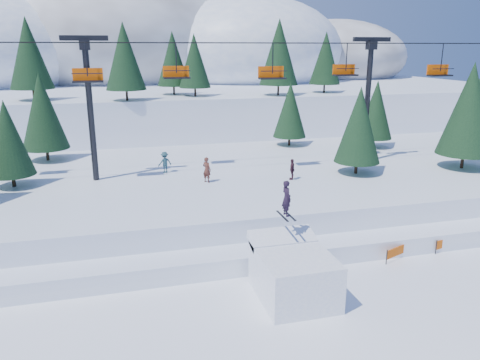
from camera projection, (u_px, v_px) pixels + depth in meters
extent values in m
plane|color=white|center=(299.00, 325.00, 20.92)|extent=(160.00, 160.00, 0.00)
cube|color=white|center=(215.00, 187.00, 37.31)|extent=(70.00, 22.00, 2.50)
cube|color=white|center=(249.00, 244.00, 28.21)|extent=(70.00, 6.00, 1.10)
cube|color=white|center=(157.00, 100.00, 83.32)|extent=(110.00, 60.00, 6.00)
ellipsoid|color=#605B59|center=(118.00, 40.00, 88.33)|extent=(44.00, 39.60, 26.40)
ellipsoid|color=white|center=(251.00, 50.00, 87.32)|extent=(34.00, 30.60, 19.72)
ellipsoid|color=#605B59|center=(334.00, 57.00, 98.18)|extent=(30.00, 27.00, 15.00)
cylinder|color=black|center=(127.00, 95.00, 54.47)|extent=(0.26, 0.26, 1.24)
cone|color=#1A3A1C|center=(124.00, 56.00, 53.26)|extent=(4.60, 4.60, 7.60)
cylinder|color=black|center=(195.00, 92.00, 59.43)|extent=(0.26, 0.26, 1.07)
cone|color=#1A3A1C|center=(194.00, 61.00, 58.38)|extent=(3.99, 3.99, 6.60)
cylinder|color=black|center=(278.00, 90.00, 60.50)|extent=(0.26, 0.26, 1.33)
cone|color=#1A3A1C|center=(279.00, 52.00, 59.20)|extent=(4.95, 4.95, 8.19)
cylinder|color=black|center=(34.00, 95.00, 54.73)|extent=(0.26, 0.26, 1.32)
cone|color=#1A3A1C|center=(29.00, 53.00, 53.45)|extent=(4.90, 4.90, 8.10)
cylinder|color=black|center=(324.00, 88.00, 64.28)|extent=(0.26, 0.26, 1.13)
cone|color=#1A3A1C|center=(326.00, 58.00, 63.17)|extent=(4.20, 4.20, 6.94)
cylinder|color=black|center=(174.00, 90.00, 61.46)|extent=(0.26, 0.26, 1.13)
cone|color=#1A3A1C|center=(173.00, 59.00, 60.36)|extent=(4.18, 4.18, 6.92)
cube|color=white|center=(294.00, 276.00, 22.97)|extent=(3.45, 4.26, 2.33)
cube|color=white|center=(282.00, 239.00, 24.34)|extent=(3.45, 1.49, 0.83)
imported|color=black|center=(287.00, 198.00, 23.53)|extent=(0.52, 0.72, 1.84)
cube|color=black|center=(282.00, 216.00, 23.73)|extent=(0.11, 1.65, 0.03)
cube|color=black|center=(290.00, 215.00, 23.83)|extent=(0.11, 1.65, 0.03)
cylinder|color=black|center=(91.00, 112.00, 33.38)|extent=(0.44, 0.44, 10.00)
cube|color=black|center=(84.00, 38.00, 31.99)|extent=(3.20, 0.35, 0.35)
cube|color=black|center=(85.00, 45.00, 32.11)|extent=(0.70, 0.70, 0.70)
cylinder|color=black|center=(367.00, 103.00, 38.81)|extent=(0.44, 0.44, 10.00)
cube|color=black|center=(372.00, 39.00, 37.42)|extent=(3.20, 0.35, 0.35)
cube|color=black|center=(371.00, 45.00, 37.54)|extent=(0.70, 0.70, 0.70)
cylinder|color=black|center=(243.00, 43.00, 33.67)|extent=(46.00, 0.06, 0.06)
cylinder|color=black|center=(235.00, 43.00, 35.90)|extent=(46.00, 0.06, 0.06)
cylinder|color=black|center=(86.00, 59.00, 31.28)|extent=(0.08, 0.08, 2.20)
cube|color=black|center=(88.00, 82.00, 31.67)|extent=(2.00, 0.75, 0.12)
cube|color=#E35204|center=(88.00, 74.00, 31.90)|extent=(2.00, 0.10, 0.85)
cylinder|color=black|center=(87.00, 73.00, 31.20)|extent=(2.00, 0.06, 0.06)
cylinder|color=black|center=(176.00, 58.00, 35.07)|extent=(0.08, 0.08, 2.20)
cube|color=black|center=(177.00, 78.00, 35.47)|extent=(2.00, 0.75, 0.12)
cube|color=#E35204|center=(176.00, 72.00, 35.70)|extent=(2.00, 0.10, 0.85)
cylinder|color=black|center=(177.00, 71.00, 34.99)|extent=(2.00, 0.06, 0.06)
cylinder|color=black|center=(273.00, 58.00, 34.53)|extent=(0.08, 0.08, 2.20)
cube|color=black|center=(272.00, 78.00, 34.92)|extent=(2.00, 0.75, 0.12)
cube|color=#E35204|center=(271.00, 72.00, 35.15)|extent=(2.00, 0.10, 0.85)
cylinder|color=black|center=(274.00, 71.00, 34.45)|extent=(2.00, 0.06, 0.06)
cylinder|color=black|center=(347.00, 57.00, 38.54)|extent=(0.08, 0.08, 2.20)
cube|color=black|center=(346.00, 75.00, 38.94)|extent=(2.00, 0.75, 0.12)
cube|color=#E35204|center=(344.00, 69.00, 39.17)|extent=(2.00, 0.10, 0.85)
cylinder|color=black|center=(348.00, 69.00, 38.46)|extent=(2.00, 0.06, 0.06)
cylinder|color=black|center=(442.00, 57.00, 38.12)|extent=(0.08, 0.08, 2.20)
cube|color=black|center=(440.00, 75.00, 38.51)|extent=(2.00, 0.75, 0.12)
cube|color=#E35204|center=(438.00, 70.00, 38.74)|extent=(2.00, 0.10, 0.85)
cylinder|color=black|center=(444.00, 69.00, 38.04)|extent=(2.00, 0.06, 0.06)
cylinder|color=black|center=(462.00, 161.00, 37.97)|extent=(0.26, 0.26, 1.18)
cone|color=#1A3A1C|center=(469.00, 109.00, 36.82)|extent=(4.39, 4.39, 7.26)
cylinder|color=black|center=(474.00, 145.00, 44.29)|extent=(0.26, 0.26, 1.10)
cone|color=#1A3A1C|center=(480.00, 104.00, 43.22)|extent=(4.07, 4.07, 6.73)
cylinder|color=black|center=(465.00, 139.00, 47.03)|extent=(0.26, 0.26, 1.10)
cone|color=#1A3A1C|center=(470.00, 100.00, 45.96)|extent=(4.08, 4.08, 6.74)
cylinder|color=black|center=(373.00, 143.00, 46.03)|extent=(0.26, 0.26, 0.91)
cone|color=#1A3A1C|center=(376.00, 110.00, 45.14)|extent=(3.37, 3.37, 5.57)
cylinder|color=black|center=(47.00, 154.00, 40.66)|extent=(0.26, 0.26, 1.05)
cone|color=#1A3A1C|center=(42.00, 111.00, 39.63)|extent=(3.90, 3.90, 6.44)
cylinder|color=black|center=(289.00, 141.00, 46.86)|extent=(0.26, 0.26, 0.88)
cone|color=#1A3A1C|center=(290.00, 110.00, 46.00)|extent=(3.26, 3.26, 5.39)
cylinder|color=black|center=(14.00, 181.00, 32.96)|extent=(0.26, 0.26, 0.85)
cone|color=#1A3A1C|center=(8.00, 138.00, 32.13)|extent=(3.17, 3.17, 5.25)
cylinder|color=black|center=(356.00, 167.00, 36.39)|extent=(0.26, 0.26, 0.94)
cone|color=#1A3A1C|center=(359.00, 125.00, 35.47)|extent=(3.49, 3.49, 5.77)
imported|color=#24444C|center=(165.00, 162.00, 36.48)|extent=(1.21, 0.89, 1.67)
imported|color=#532920|center=(207.00, 170.00, 33.88)|extent=(0.79, 0.81, 1.87)
imported|color=#3C1D27|center=(292.00, 169.00, 34.62)|extent=(0.81, 0.99, 1.57)
imported|color=#1A3330|center=(353.00, 143.00, 43.82)|extent=(0.55, 0.82, 1.65)
cylinder|color=black|center=(387.00, 257.00, 26.67)|extent=(0.06, 0.06, 0.90)
cylinder|color=black|center=(415.00, 245.00, 28.28)|extent=(0.06, 0.06, 0.90)
cube|color=#E35204|center=(402.00, 249.00, 27.44)|extent=(2.61, 1.08, 0.55)
cylinder|color=black|center=(436.00, 247.00, 27.99)|extent=(0.06, 0.06, 0.90)
cylinder|color=black|center=(466.00, 238.00, 29.33)|extent=(0.06, 0.06, 0.90)
cube|color=#E35204|center=(452.00, 241.00, 28.63)|extent=(2.72, 0.76, 0.55)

